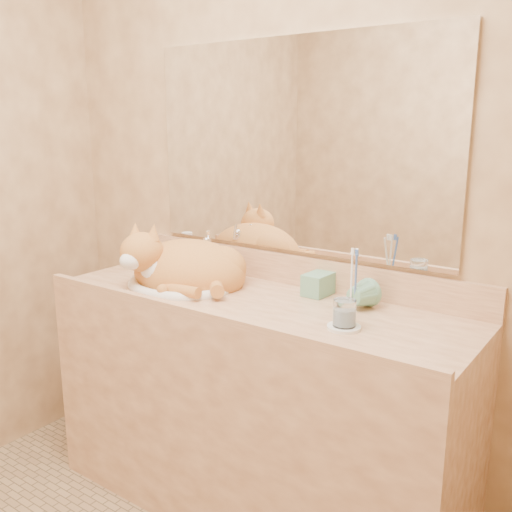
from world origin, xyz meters
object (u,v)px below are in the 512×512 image
Objects in this scene: toothbrush_cup at (353,298)px; water_glass at (344,313)px; vanity_counter at (253,407)px; sink_basin at (179,269)px; soap_dispenser at (310,274)px; cat at (182,265)px.

toothbrush_cup and water_glass have the same top height.
vanity_counter is 3.65× the size of sink_basin.
toothbrush_cup is (0.20, -0.04, -0.05)m from soap_dispenser.
toothbrush_cup is at bearing 8.37° from sink_basin.
sink_basin is 0.93× the size of cat.
toothbrush_cup is 0.17m from water_glass.
water_glass is (0.05, -0.17, 0.00)m from toothbrush_cup.
vanity_counter is at bearing -164.79° from toothbrush_cup.
cat is (-0.34, -0.00, 0.51)m from vanity_counter.
cat reaches higher than vanity_counter.
water_glass reaches higher than vanity_counter.
cat is 0.70m from toothbrush_cup.
soap_dispenser is 0.33m from water_glass.
sink_basin is at bearing -170.56° from toothbrush_cup.
toothbrush_cup is at bearing 107.56° from water_glass.
water_glass is (0.25, -0.21, -0.04)m from soap_dispenser.
soap_dispenser reaches higher than sink_basin.
cat reaches higher than water_glass.
sink_basin is 0.75m from water_glass.
soap_dispenser is (0.16, 0.14, 0.52)m from vanity_counter.
soap_dispenser reaches higher than toothbrush_cup.
soap_dispenser is (0.50, 0.14, 0.01)m from cat.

